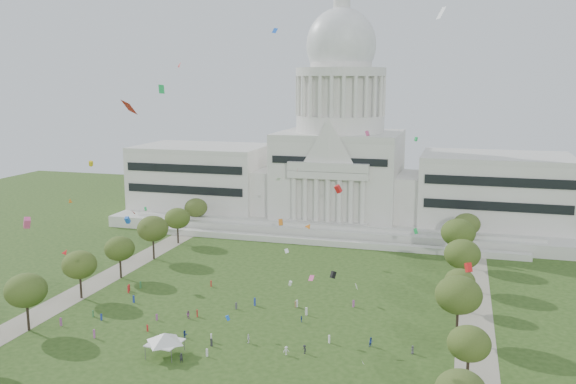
# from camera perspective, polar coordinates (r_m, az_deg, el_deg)

# --- Properties ---
(ground) EXTENTS (400.00, 400.00, 0.00)m
(ground) POSITION_cam_1_polar(r_m,az_deg,el_deg) (125.99, -5.85, -14.40)
(ground) COLOR #284416
(ground) RESTS_ON ground
(capitol) EXTENTS (160.00, 64.50, 91.30)m
(capitol) POSITION_cam_1_polar(r_m,az_deg,el_deg) (225.85, 4.82, 2.56)
(capitol) COLOR beige
(capitol) RESTS_ON ground
(path_left) EXTENTS (8.00, 160.00, 0.04)m
(path_left) POSITION_cam_1_polar(r_m,az_deg,el_deg) (172.05, -17.16, -7.95)
(path_left) COLOR gray
(path_left) RESTS_ON ground
(path_right) EXTENTS (8.00, 160.00, 0.04)m
(path_right) POSITION_cam_1_polar(r_m,az_deg,el_deg) (145.84, 17.07, -11.29)
(path_right) COLOR gray
(path_right) RESTS_ON ground
(row_tree_l_1) EXTENTS (8.86, 8.86, 12.59)m
(row_tree_l_1) POSITION_cam_1_polar(r_m,az_deg,el_deg) (141.99, -23.32, -8.45)
(row_tree_l_1) COLOR black
(row_tree_l_1) RESTS_ON ground
(row_tree_r_1) EXTENTS (7.58, 7.58, 10.78)m
(row_tree_r_1) POSITION_cam_1_polar(r_m,az_deg,el_deg) (113.51, 16.58, -13.44)
(row_tree_r_1) COLOR black
(row_tree_r_1) RESTS_ON ground
(row_tree_l_2) EXTENTS (8.42, 8.42, 11.97)m
(row_tree_l_2) POSITION_cam_1_polar(r_m,az_deg,el_deg) (157.98, -18.93, -6.46)
(row_tree_l_2) COLOR black
(row_tree_l_2) RESTS_ON ground
(row_tree_r_2) EXTENTS (9.55, 9.55, 13.58)m
(row_tree_r_2) POSITION_cam_1_polar(r_m,az_deg,el_deg) (130.65, 15.67, -9.26)
(row_tree_r_2) COLOR black
(row_tree_r_2) RESTS_ON ground
(row_tree_l_3) EXTENTS (8.12, 8.12, 11.55)m
(row_tree_l_3) POSITION_cam_1_polar(r_m,az_deg,el_deg) (170.85, -15.49, -5.13)
(row_tree_l_3) COLOR black
(row_tree_l_3) RESTS_ON ground
(row_tree_r_3) EXTENTS (7.01, 7.01, 9.98)m
(row_tree_r_3) POSITION_cam_1_polar(r_m,az_deg,el_deg) (147.63, 15.79, -8.04)
(row_tree_r_3) COLOR black
(row_tree_r_3) RESTS_ON ground
(row_tree_l_4) EXTENTS (9.29, 9.29, 13.21)m
(row_tree_l_4) POSITION_cam_1_polar(r_m,az_deg,el_deg) (186.02, -12.54, -3.37)
(row_tree_l_4) COLOR black
(row_tree_l_4) RESTS_ON ground
(row_tree_r_4) EXTENTS (9.19, 9.19, 13.06)m
(row_tree_r_4) POSITION_cam_1_polar(r_m,az_deg,el_deg) (161.90, 16.00, -5.61)
(row_tree_r_4) COLOR black
(row_tree_r_4) RESTS_ON ground
(row_tree_l_5) EXTENTS (8.33, 8.33, 11.85)m
(row_tree_l_5) POSITION_cam_1_polar(r_m,az_deg,el_deg) (202.79, -10.31, -2.44)
(row_tree_l_5) COLOR black
(row_tree_l_5) RESTS_ON ground
(row_tree_r_5) EXTENTS (9.82, 9.82, 13.96)m
(row_tree_r_5) POSITION_cam_1_polar(r_m,az_deg,el_deg) (181.25, 15.64, -3.69)
(row_tree_r_5) COLOR black
(row_tree_r_5) RESTS_ON ground
(row_tree_l_6) EXTENTS (8.19, 8.19, 11.64)m
(row_tree_l_6) POSITION_cam_1_polar(r_m,az_deg,el_deg) (219.49, -8.61, -1.46)
(row_tree_l_6) COLOR black
(row_tree_l_6) RESTS_ON ground
(row_tree_r_6) EXTENTS (8.42, 8.42, 11.97)m
(row_tree_r_6) POSITION_cam_1_polar(r_m,az_deg,el_deg) (199.05, 16.39, -2.91)
(row_tree_r_6) COLOR black
(row_tree_r_6) RESTS_ON ground
(event_tent) EXTENTS (9.09, 9.09, 4.66)m
(event_tent) POSITION_cam_1_polar(r_m,az_deg,el_deg) (123.74, -11.47, -13.21)
(event_tent) COLOR #4C4C4C
(event_tent) RESTS_ON ground
(person_0) EXTENTS (0.92, 1.00, 1.71)m
(person_0) POSITION_cam_1_polar(r_m,az_deg,el_deg) (125.42, 11.58, -14.26)
(person_0) COLOR #4C4C51
(person_0) RESTS_ON ground
(person_2) EXTENTS (1.04, 1.08, 1.92)m
(person_2) POSITION_cam_1_polar(r_m,az_deg,el_deg) (127.13, 7.78, -13.74)
(person_2) COLOR navy
(person_2) RESTS_ON ground
(person_3) EXTENTS (1.22, 1.26, 1.79)m
(person_3) POSITION_cam_1_polar(r_m,az_deg,el_deg) (123.14, 1.55, -14.50)
(person_3) COLOR #26262B
(person_3) RESTS_ON ground
(person_4) EXTENTS (0.75, 1.21, 1.95)m
(person_4) POSITION_cam_1_polar(r_m,az_deg,el_deg) (127.83, -3.72, -13.51)
(person_4) COLOR silver
(person_4) RESTS_ON ground
(person_5) EXTENTS (1.59, 1.28, 1.62)m
(person_5) POSITION_cam_1_polar(r_m,az_deg,el_deg) (131.75, -9.64, -12.97)
(person_5) COLOR navy
(person_5) RESTS_ON ground
(person_7) EXTENTS (0.86, 0.86, 1.93)m
(person_7) POSITION_cam_1_polar(r_m,az_deg,el_deg) (121.31, -9.96, -15.02)
(person_7) COLOR #26262B
(person_7) RESTS_ON ground
(person_8) EXTENTS (0.91, 0.60, 1.81)m
(person_8) POSITION_cam_1_polar(r_m,az_deg,el_deg) (141.48, -9.33, -11.25)
(person_8) COLOR #994C8C
(person_8) RESTS_ON ground
(person_9) EXTENTS (1.32, 1.11, 1.81)m
(person_9) POSITION_cam_1_polar(r_m,az_deg,el_deg) (122.50, -0.17, -14.63)
(person_9) COLOR silver
(person_9) RESTS_ON ground
(person_10) EXTENTS (0.69, 0.94, 1.43)m
(person_10) POSITION_cam_1_polar(r_m,az_deg,el_deg) (137.78, 1.26, -11.80)
(person_10) COLOR navy
(person_10) RESTS_ON ground
(distant_crowd) EXTENTS (60.01, 38.58, 1.94)m
(distant_crowd) POSITION_cam_1_polar(r_m,az_deg,el_deg) (143.97, -8.76, -10.86)
(distant_crowd) COLOR navy
(distant_crowd) RESTS_ON ground
(kite_swarm) EXTENTS (89.04, 109.37, 61.90)m
(kite_swarm) POSITION_cam_1_polar(r_m,az_deg,el_deg) (127.32, -5.44, -1.93)
(kite_swarm) COLOR green
(kite_swarm) RESTS_ON ground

